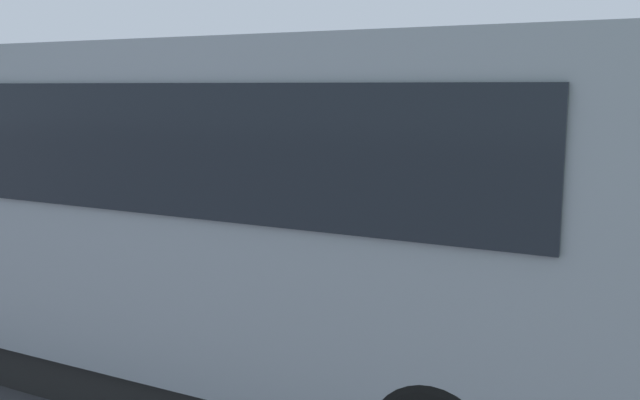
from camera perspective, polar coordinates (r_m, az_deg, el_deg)
The scene contains 10 objects.
ground_plane at distance 10.73m, azimuth 5.92°, elevation -6.46°, with size 80.00×80.00×0.00m, color #38383D.
tour_bus at distance 7.62m, azimuth -15.69°, elevation -0.54°, with size 10.90×2.83×3.25m.
spectator_far_left at distance 9.62m, azimuth -0.36°, elevation -1.63°, with size 0.58×0.38×1.79m.
spectator_left at distance 10.20m, azimuth -5.56°, elevation -1.62°, with size 0.57×0.32×1.66m.
spectator_centre at distance 10.56m, azimuth -12.13°, elevation -1.44°, with size 0.58×0.36×1.65m.
parked_motorcycle_silver at distance 9.08m, azimuth -1.10°, elevation -6.17°, with size 2.05×0.58×0.99m.
stunt_motorcycle at distance 13.11m, azimuth 5.51°, elevation 0.89°, with size 2.00×0.74×1.69m.
traffic_cone at distance 13.19m, azimuth 12.71°, elevation -2.33°, with size 0.34×0.34×0.63m.
bay_line_b at distance 11.68m, azimuth 12.09°, elevation -5.31°, with size 0.29×4.50×0.01m.
bay_line_c at distance 12.53m, azimuth 0.39°, elevation -4.11°, with size 0.26×3.77×0.01m.
Camera 1 is at (-3.51, 9.72, 2.89)m, focal length 39.50 mm.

